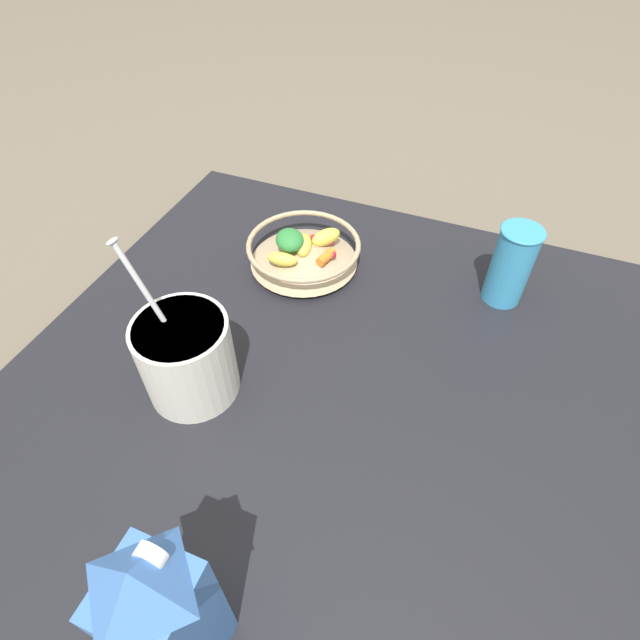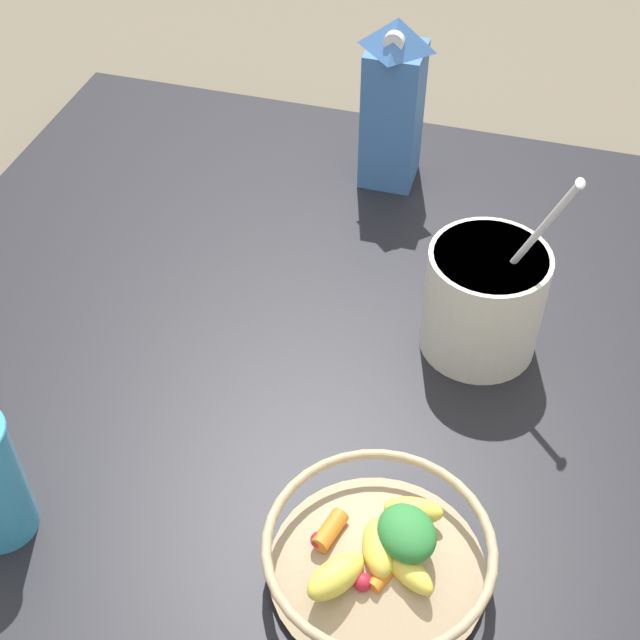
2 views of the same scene
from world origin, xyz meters
TOP-DOWN VIEW (x-y plane):
  - ground_plane at (0.00, 0.00)m, footprint 6.00×6.00m
  - countertop at (0.00, 0.00)m, footprint 1.05×1.05m
  - fruit_bowl at (0.17, -0.28)m, footprint 0.22×0.22m
  - milk_carton at (0.03, 0.36)m, footprint 0.08×0.08m
  - yogurt_tub at (0.21, 0.06)m, footprint 0.15×0.14m

SIDE VIEW (x-z plane):
  - ground_plane at x=0.00m, z-range 0.00..0.00m
  - countertop at x=0.00m, z-range 0.00..0.05m
  - fruit_bowl at x=0.17m, z-range 0.04..0.12m
  - yogurt_tub at x=0.21m, z-range -0.01..0.26m
  - milk_carton at x=0.03m, z-range 0.05..0.30m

